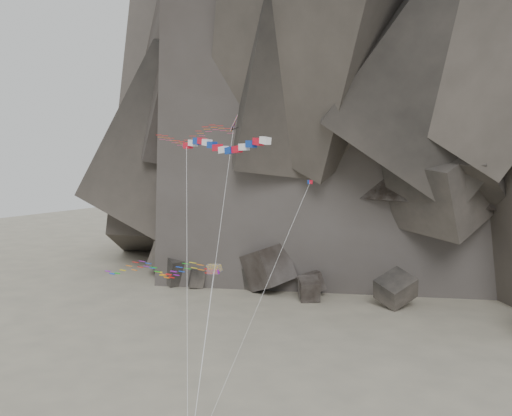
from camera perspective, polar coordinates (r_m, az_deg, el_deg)
The scene contains 7 objects.
ground at distance 56.18m, azimuth -3.47°, elevation -16.66°, with size 260.00×260.00×0.00m, color #A79E87.
headland at distance 118.30m, azimuth 16.90°, elevation 15.49°, with size 110.00×70.00×84.00m, color #4C453E, non-canonical shape.
boulder_field at distance 87.32m, azimuth 8.12°, elevation -7.07°, with size 80.27×16.76×8.02m.
delta_kite at distance 60.88m, azimuth -5.87°, elevation 6.45°, with size 18.36×19.84×22.68m.
banner_kite at distance 51.05m, azimuth -3.05°, elevation 5.53°, with size 11.27×14.91×20.47m.
parafoil_kite at distance 59.07m, azimuth -9.12°, elevation -5.31°, with size 21.76×14.85×9.98m.
pennant_kite at distance 46.89m, azimuth 2.22°, elevation -3.83°, with size 0.91×15.10×17.11m.
Camera 1 is at (29.76, -42.61, 21.33)m, focal length 45.00 mm.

